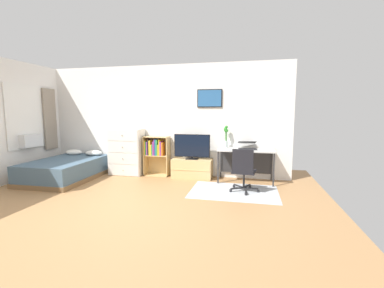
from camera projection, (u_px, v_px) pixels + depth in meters
ground_plane at (117, 207)px, 4.28m from camera, size 7.20×7.20×0.00m
wall_back_with_posters at (164, 120)px, 6.47m from camera, size 6.12×0.09×2.70m
area_rug at (234, 191)px, 5.12m from camera, size 1.70×1.20×0.01m
bed at (67, 169)px, 6.08m from camera, size 1.34×1.93×0.59m
dresser at (127, 152)px, 6.49m from camera, size 0.83×0.46×1.15m
bookshelf at (156, 152)px, 6.38m from camera, size 0.61×0.30×0.97m
tv_stand at (192, 168)px, 6.18m from camera, size 0.95×0.41×0.45m
television at (192, 147)px, 6.10m from camera, size 0.85×0.16×0.59m
desk at (246, 155)px, 5.85m from camera, size 1.22×0.59×0.74m
office_chair at (243, 169)px, 5.03m from camera, size 0.57×0.58×0.86m
laptop at (247, 146)px, 5.81m from camera, size 0.45×0.48×0.17m
computer_mouse at (260, 149)px, 5.63m from camera, size 0.06×0.10×0.03m
bamboo_vase at (226, 136)px, 6.01m from camera, size 0.11×0.10×0.51m
wine_glass at (230, 143)px, 5.74m from camera, size 0.07×0.07×0.18m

